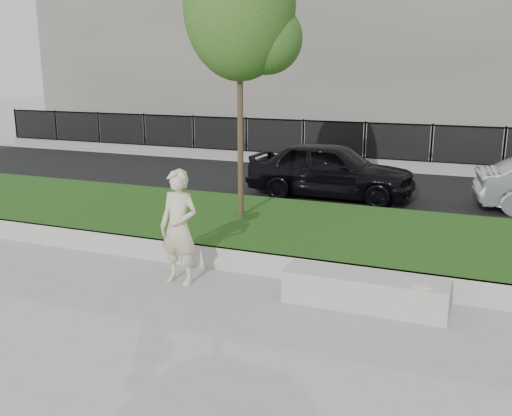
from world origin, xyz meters
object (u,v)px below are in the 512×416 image
at_px(man, 179,227).
at_px(book, 422,287).
at_px(young_tree, 244,12).
at_px(car_dark, 331,170).
at_px(stone_bench, 364,291).

distance_m(man, book, 3.83).
bearing_deg(young_tree, book, -37.34).
distance_m(book, young_tree, 6.30).
bearing_deg(book, car_dark, 86.92).
bearing_deg(man, car_dark, 90.46).
bearing_deg(young_tree, car_dark, 77.95).
distance_m(stone_bench, man, 3.07).
bearing_deg(man, stone_bench, 9.38).
relative_size(stone_bench, young_tree, 0.43).
bearing_deg(man, book, 6.14).
height_order(young_tree, car_dark, young_tree).
relative_size(book, car_dark, 0.05).
xyz_separation_m(man, car_dark, (0.72, 6.81, -0.15)).
bearing_deg(car_dark, young_tree, 168.99).
xyz_separation_m(man, young_tree, (-0.10, 2.95, 3.51)).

